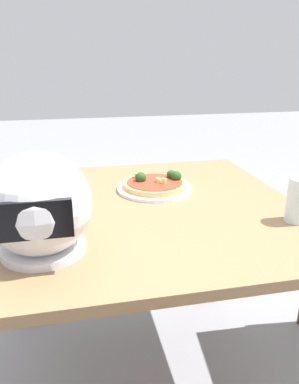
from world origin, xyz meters
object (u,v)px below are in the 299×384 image
drinking_glass (298,200)px  dining_table (144,229)px  motorcycle_helmet (39,206)px  pizza (156,183)px

drinking_glass → dining_table: bearing=-27.2°
dining_table → motorcycle_helmet: 0.46m
drinking_glass → pizza: bearing=-46.3°
dining_table → drinking_glass: (-0.43, 0.22, 0.16)m
motorcycle_helmet → drinking_glass: bearing=-177.4°
dining_table → drinking_glass: 0.51m
pizza → drinking_glass: (-0.35, 0.37, 0.04)m
dining_table → motorcycle_helmet: motorcycle_helmet is taller
pizza → motorcycle_helmet: 0.57m
drinking_glass → motorcycle_helmet: bearing=2.6°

